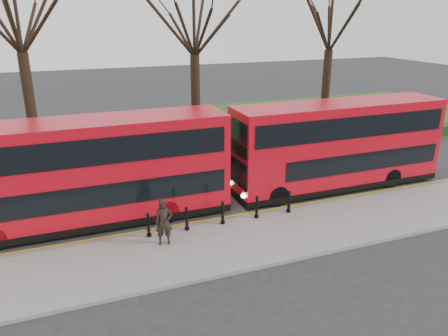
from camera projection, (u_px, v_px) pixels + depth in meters
name	position (u px, v px, depth m)	size (l,w,h in m)	color
ground	(221.00, 213.00, 20.35)	(120.00, 120.00, 0.00)	#28282B
pavement	(247.00, 241.00, 17.68)	(60.00, 4.00, 0.15)	gray
kerb	(228.00, 220.00, 19.44)	(60.00, 0.25, 0.16)	slate
grass_verge	(152.00, 134.00, 33.54)	(60.00, 18.00, 0.06)	#1D4717
hedge	(181.00, 161.00, 26.20)	(60.00, 0.90, 0.80)	black
yellow_line_outer	(226.00, 219.00, 19.73)	(60.00, 0.10, 0.01)	yellow
yellow_line_inner	(224.00, 217.00, 19.90)	(60.00, 0.10, 0.01)	yellow
tree_left	(16.00, 11.00, 23.47)	(7.83, 7.83, 12.23)	black
tree_mid	(194.00, 21.00, 27.04)	(7.32, 7.32, 11.43)	black
tree_right	(331.00, 20.00, 30.39)	(7.35, 7.35, 11.49)	black
bollard_row	(223.00, 213.00, 18.80)	(6.61, 0.15, 1.00)	black
bus_lead	(94.00, 173.00, 18.70)	(11.62, 2.67, 4.62)	red
bus_rear	(338.00, 146.00, 22.68)	(11.38, 2.61, 4.53)	red
pedestrian	(164.00, 222.00, 17.01)	(0.68, 0.45, 1.87)	black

